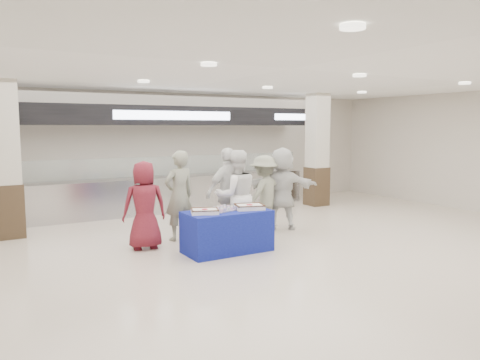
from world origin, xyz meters
TOP-DOWN VIEW (x-y plane):
  - ground at (0.00, 0.00)m, footprint 14.00×14.00m
  - serving_line at (0.00, 5.40)m, footprint 8.70×0.85m
  - column_left at (-4.00, 4.20)m, footprint 0.55×0.55m
  - column_right at (4.00, 4.20)m, footprint 0.55×0.55m
  - display_table at (-0.67, 0.99)m, footprint 1.56×0.80m
  - sheet_cake_left at (-1.13, 0.96)m, footprint 0.56×0.50m
  - sheet_cake_right at (-0.22, 0.95)m, footprint 0.59×0.52m
  - cupcake_tray at (-0.72, 1.04)m, footprint 0.53×0.46m
  - civilian_maroon at (-1.89, 1.94)m, footprint 0.87×0.63m
  - soldier_a at (-1.07, 2.27)m, footprint 0.72×0.53m
  - chef_tall at (-0.12, 1.63)m, footprint 0.99×0.84m
  - chef_short at (-0.11, 1.94)m, footprint 1.13×0.58m
  - soldier_b at (0.83, 2.08)m, footprint 1.21×0.92m
  - civilian_white at (1.27, 2.06)m, footprint 1.76×1.14m

SIDE VIEW (x-z plane):
  - ground at x=0.00m, z-range 0.00..0.00m
  - display_table at x=-0.67m, z-range 0.00..0.75m
  - cupcake_tray at x=-0.72m, z-range 0.75..0.82m
  - sheet_cake_left at x=-1.13m, z-range 0.75..0.85m
  - sheet_cake_right at x=-0.22m, z-range 0.75..0.85m
  - civilian_maroon at x=-1.89m, z-range 0.00..1.64m
  - soldier_b at x=0.83m, z-range 0.00..1.65m
  - soldier_a at x=-1.07m, z-range 0.00..1.79m
  - chef_tall at x=-0.12m, z-range 0.00..1.81m
  - civilian_white at x=1.27m, z-range 0.00..1.82m
  - chef_short at x=-0.11m, z-range 0.00..1.84m
  - serving_line at x=0.00m, z-range -0.24..2.56m
  - column_left at x=-4.00m, z-range -0.07..3.13m
  - column_right at x=4.00m, z-range -0.07..3.13m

